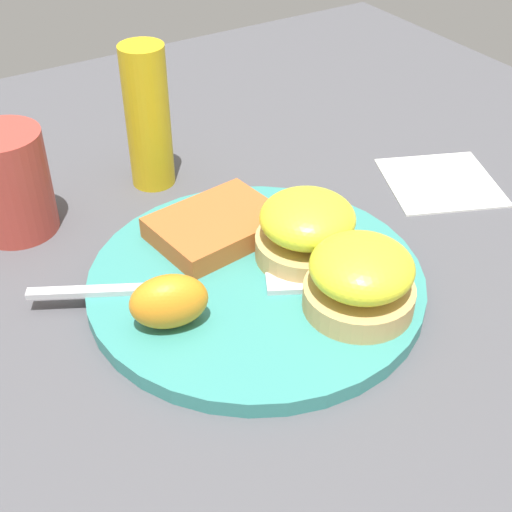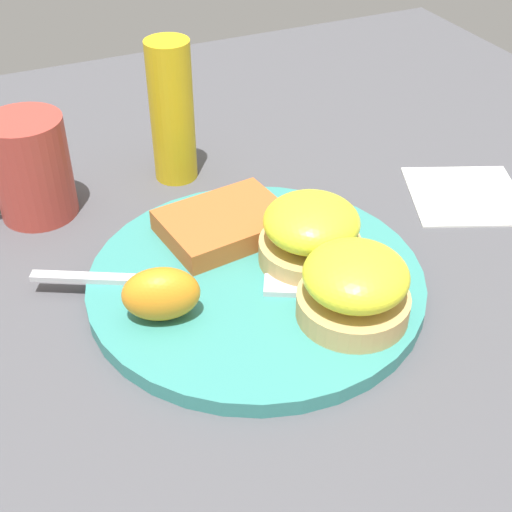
{
  "view_description": "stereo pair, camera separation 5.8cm",
  "coord_description": "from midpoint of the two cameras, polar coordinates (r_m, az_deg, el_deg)",
  "views": [
    {
      "loc": [
        0.24,
        0.4,
        0.39
      ],
      "look_at": [
        0.0,
        0.0,
        0.03
      ],
      "focal_mm": 50.0,
      "sensor_mm": 36.0,
      "label": 1
    },
    {
      "loc": [
        0.19,
        0.42,
        0.39
      ],
      "look_at": [
        0.0,
        0.0,
        0.03
      ],
      "focal_mm": 50.0,
      "sensor_mm": 36.0,
      "label": 2
    }
  ],
  "objects": [
    {
      "name": "ground_plane",
      "position": [
        0.6,
        2.76,
        -2.68
      ],
      "size": [
        1.1,
        1.1,
        0.0
      ],
      "primitive_type": "plane",
      "color": "#4C4C51"
    },
    {
      "name": "plate",
      "position": [
        0.6,
        2.78,
        -2.16
      ],
      "size": [
        0.28,
        0.28,
        0.01
      ],
      "primitive_type": "cylinder",
      "color": "teal",
      "rests_on": "ground_plane"
    },
    {
      "name": "sandwich_benedict_left",
      "position": [
        0.55,
        10.93,
        -2.54
      ],
      "size": [
        0.09,
        0.09,
        0.06
      ],
      "color": "tan",
      "rests_on": "plate"
    },
    {
      "name": "sandwich_benedict_right",
      "position": [
        0.6,
        7.02,
        1.94
      ],
      "size": [
        0.09,
        0.09,
        0.06
      ],
      "color": "tan",
      "rests_on": "plate"
    },
    {
      "name": "hashbrown_patty",
      "position": [
        0.64,
        0.53,
        2.63
      ],
      "size": [
        0.12,
        0.1,
        0.02
      ],
      "primitive_type": "cube",
      "rotation": [
        0.0,
        0.0,
        0.13
      ],
      "color": "#B65D2A",
      "rests_on": "plate"
    },
    {
      "name": "orange_wedge",
      "position": [
        0.54,
        -4.58,
        -3.18
      ],
      "size": [
        0.07,
        0.05,
        0.04
      ],
      "primitive_type": "ellipsoid",
      "rotation": [
        0.0,
        0.0,
        2.84
      ],
      "color": "orange",
      "rests_on": "plate"
    },
    {
      "name": "fork",
      "position": [
        0.58,
        -1.86,
        -2.21
      ],
      "size": [
        0.22,
        0.13,
        0.0
      ],
      "color": "silver",
      "rests_on": "plate"
    },
    {
      "name": "cup",
      "position": [
        0.69,
        -15.38,
        6.73
      ],
      "size": [
        0.1,
        0.07,
        0.1
      ],
      "color": "#B23D33",
      "rests_on": "ground_plane"
    },
    {
      "name": "napkin",
      "position": [
        0.76,
        18.56,
        4.62
      ],
      "size": [
        0.14,
        0.14,
        0.0
      ],
      "primitive_type": "cube",
      "rotation": [
        0.0,
        0.0,
        -0.4
      ],
      "color": "white",
      "rests_on": "ground_plane"
    },
    {
      "name": "condiment_bottle",
      "position": [
        0.72,
        -4.47,
        11.33
      ],
      "size": [
        0.04,
        0.04,
        0.15
      ],
      "primitive_type": "cylinder",
      "color": "gold",
      "rests_on": "ground_plane"
    }
  ]
}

